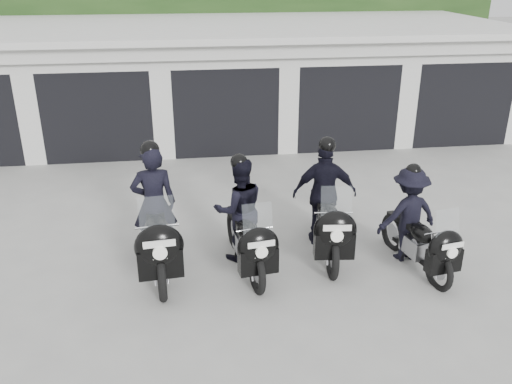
{
  "coord_description": "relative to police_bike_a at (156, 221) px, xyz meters",
  "views": [
    {
      "loc": [
        -1.03,
        -7.54,
        4.54
      ],
      "look_at": [
        0.08,
        0.59,
        1.05
      ],
      "focal_mm": 38.0,
      "sensor_mm": 36.0,
      "label": 1
    }
  ],
  "objects": [
    {
      "name": "police_bike_c",
      "position": [
        2.79,
        0.3,
        0.01
      ],
      "size": [
        1.14,
        2.28,
        1.99
      ],
      "rotation": [
        0.0,
        0.0,
        -0.11
      ],
      "color": "black",
      "rests_on": "ground"
    },
    {
      "name": "police_bike_d",
      "position": [
        4.05,
        -0.37,
        -0.1
      ],
      "size": [
        1.11,
        1.95,
        1.71
      ],
      "rotation": [
        0.0,
        0.0,
        0.18
      ],
      "color": "black",
      "rests_on": "ground"
    },
    {
      "name": "police_bike_a",
      "position": [
        0.0,
        0.0,
        0.0
      ],
      "size": [
        0.85,
        2.41,
        2.1
      ],
      "rotation": [
        0.0,
        0.0,
        0.09
      ],
      "color": "black",
      "rests_on": "ground"
    },
    {
      "name": "police_bike_b",
      "position": [
        1.36,
        -0.02,
        -0.04
      ],
      "size": [
        0.95,
        2.14,
        1.87
      ],
      "rotation": [
        0.0,
        0.0,
        0.14
      ],
      "color": "black",
      "rests_on": "ground"
    },
    {
      "name": "ground",
      "position": [
        1.56,
        -0.17,
        -0.83
      ],
      "size": [
        80.0,
        80.0,
        0.0
      ],
      "primitive_type": "plane",
      "color": "#A0A19B",
      "rests_on": "ground"
    },
    {
      "name": "background_vegetation",
      "position": [
        1.93,
        12.75,
        1.94
      ],
      "size": [
        20.0,
        3.9,
        5.8
      ],
      "color": "#193413",
      "rests_on": "ground"
    },
    {
      "name": "garage_block",
      "position": [
        1.56,
        7.89,
        0.59
      ],
      "size": [
        16.4,
        6.8,
        2.96
      ],
      "color": "silver",
      "rests_on": "ground"
    }
  ]
}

